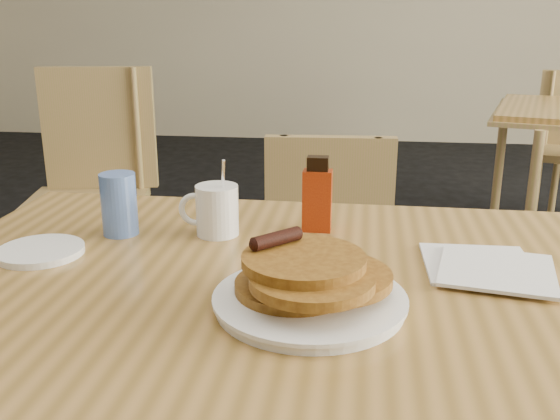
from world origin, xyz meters
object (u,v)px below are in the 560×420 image
at_px(syrup_bottle, 317,197).
at_px(blue_tumbler, 119,204).
at_px(coffee_mug, 216,209).
at_px(chair_main_far, 326,259).
at_px(main_table, 292,301).
at_px(chair_wall_extra, 92,172).
at_px(pancake_plate, 310,287).

xyz_separation_m(syrup_bottle, blue_tumbler, (-0.37, -0.07, -0.01)).
distance_m(syrup_bottle, blue_tumbler, 0.38).
distance_m(coffee_mug, syrup_bottle, 0.20).
bearing_deg(chair_main_far, blue_tumbler, -126.34).
xyz_separation_m(main_table, syrup_bottle, (0.02, 0.24, 0.11)).
distance_m(chair_main_far, chair_wall_extra, 1.10).
bearing_deg(pancake_plate, syrup_bottle, 92.11).
height_order(coffee_mug, blue_tumbler, coffee_mug).
bearing_deg(chair_main_far, pancake_plate, -92.49).
bearing_deg(main_table, chair_main_far, 88.36).
relative_size(main_table, coffee_mug, 8.72).
height_order(coffee_mug, syrup_bottle, coffee_mug).
distance_m(main_table, coffee_mug, 0.27).
bearing_deg(coffee_mug, chair_wall_extra, 132.57).
height_order(chair_wall_extra, pancake_plate, chair_wall_extra).
bearing_deg(main_table, syrup_bottle, 84.50).
height_order(chair_wall_extra, blue_tumbler, chair_wall_extra).
bearing_deg(chair_main_far, chair_wall_extra, 145.13).
distance_m(coffee_mug, blue_tumbler, 0.18).
bearing_deg(blue_tumbler, coffee_mug, 6.31).
distance_m(chair_wall_extra, coffee_mug, 1.36).
distance_m(main_table, chair_main_far, 0.77).
relative_size(main_table, pancake_plate, 4.72).
distance_m(chair_main_far, blue_tumbler, 0.75).
bearing_deg(pancake_plate, main_table, 109.40).
height_order(chair_main_far, syrup_bottle, syrup_bottle).
bearing_deg(chair_main_far, coffee_mug, -112.23).
distance_m(chair_wall_extra, pancake_plate, 1.71).
distance_m(chair_main_far, syrup_bottle, 0.60).
xyz_separation_m(chair_wall_extra, syrup_bottle, (0.93, -1.07, 0.24)).
height_order(pancake_plate, syrup_bottle, syrup_bottle).
xyz_separation_m(main_table, blue_tumbler, (-0.35, 0.17, 0.10)).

